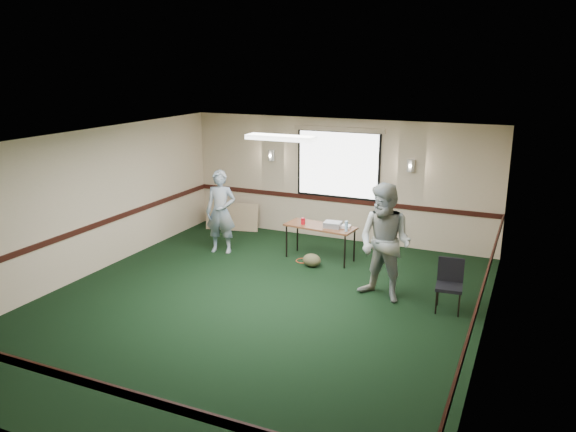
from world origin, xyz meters
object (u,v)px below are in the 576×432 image
at_px(person_left, 221,212).
at_px(projector, 333,225).
at_px(folding_table, 320,228).
at_px(conference_chair, 450,280).
at_px(person_right, 385,243).

bearing_deg(person_left, projector, -2.94).
distance_m(folding_table, conference_chair, 3.08).
xyz_separation_m(projector, person_right, (1.41, -1.40, 0.23)).
distance_m(conference_chair, person_right, 1.18).
bearing_deg(conference_chair, person_left, 163.08).
bearing_deg(person_right, person_left, -178.54).
height_order(conference_chair, person_right, person_right).
bearing_deg(folding_table, person_left, -162.45).
bearing_deg(folding_table, projector, 4.02).
height_order(folding_table, person_left, person_left).
bearing_deg(conference_chair, projector, 145.62).
height_order(person_left, person_right, person_right).
relative_size(folding_table, person_left, 0.84).
xyz_separation_m(folding_table, projector, (0.27, -0.01, 0.11)).
distance_m(projector, person_right, 2.00).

